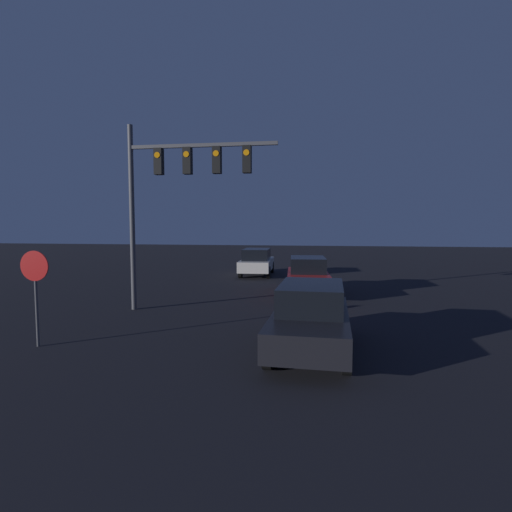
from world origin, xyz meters
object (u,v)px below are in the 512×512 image
car_near (311,317)px  stop_sign (35,279)px  car_mid (308,275)px  traffic_signal_mast (176,181)px  car_far (257,262)px

car_near → stop_sign: bearing=8.2°
car_near → car_mid: size_ratio=0.99×
car_mid → stop_sign: 10.87m
traffic_signal_mast → car_near: bearing=-38.9°
car_near → car_mid: (-0.25, 7.98, 0.00)m
car_near → traffic_signal_mast: traffic_signal_mast is taller
car_near → car_far: same height
car_near → car_far: size_ratio=1.00×
car_near → stop_sign: stop_sign is taller
car_near → car_far: 14.44m
car_near → car_mid: same height
stop_sign → car_far: bearing=77.3°
car_near → stop_sign: (-6.74, -0.71, 0.85)m
car_far → car_near: bearing=-78.2°
traffic_signal_mast → stop_sign: size_ratio=2.71×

